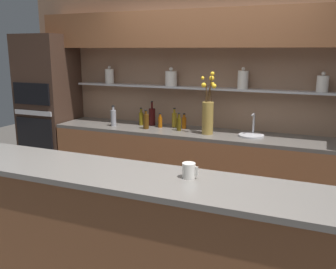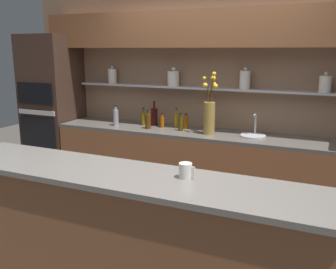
{
  "view_description": "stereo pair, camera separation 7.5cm",
  "coord_description": "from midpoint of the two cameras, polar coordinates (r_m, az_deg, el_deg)",
  "views": [
    {
      "loc": [
        1.27,
        -2.83,
        1.86
      ],
      "look_at": [
        -0.06,
        0.28,
        1.09
      ],
      "focal_mm": 40.0,
      "sensor_mm": 36.0,
      "label": 1
    },
    {
      "loc": [
        1.34,
        -2.8,
        1.86
      ],
      "look_at": [
        -0.06,
        0.28,
        1.09
      ],
      "focal_mm": 40.0,
      "sensor_mm": 36.0,
      "label": 2
    }
  ],
  "objects": [
    {
      "name": "back_counter_unit",
      "position": [
        4.52,
        5.11,
        -5.28
      ],
      "size": [
        3.6,
        0.62,
        0.92
      ],
      "color": "brown",
      "rests_on": "ground_plane"
    },
    {
      "name": "bottle_spirit_1",
      "position": [
        4.54,
        -2.6,
        2.09
      ],
      "size": [
        0.07,
        0.07,
        0.24
      ],
      "color": "#4C2D0C",
      "rests_on": "back_counter_unit"
    },
    {
      "name": "island_counter",
      "position": [
        2.85,
        -6.27,
        -15.49
      ],
      "size": [
        2.91,
        0.61,
        1.02
      ],
      "color": "brown",
      "rests_on": "ground_plane"
    },
    {
      "name": "bottle_wine_0",
      "position": [
        4.74,
        -1.64,
        2.77
      ],
      "size": [
        0.08,
        0.08,
        0.31
      ],
      "color": "#380C0C",
      "rests_on": "back_counter_unit"
    },
    {
      "name": "bottle_sauce_5",
      "position": [
        4.61,
        -0.42,
        2.02
      ],
      "size": [
        0.05,
        0.05,
        0.18
      ],
      "color": "#9E4C0A",
      "rests_on": "back_counter_unit"
    },
    {
      "name": "bottle_spirit_3",
      "position": [
        4.75,
        -7.52,
        2.62
      ],
      "size": [
        0.07,
        0.07,
        0.26
      ],
      "color": "gray",
      "rests_on": "back_counter_unit"
    },
    {
      "name": "bottle_oil_7",
      "position": [
        4.76,
        -3.31,
        2.52
      ],
      "size": [
        0.06,
        0.06,
        0.22
      ],
      "color": "brown",
      "rests_on": "back_counter_unit"
    },
    {
      "name": "back_wall_unit",
      "position": [
        4.55,
        7.76,
        8.81
      ],
      "size": [
        5.2,
        0.44,
        2.6
      ],
      "color": "#937056",
      "rests_on": "ground_plane"
    },
    {
      "name": "coffee_mug",
      "position": [
        2.51,
        3.56,
        -5.52
      ],
      "size": [
        0.11,
        0.09,
        0.1
      ],
      "color": "silver",
      "rests_on": "island_counter"
    },
    {
      "name": "sink_fixture",
      "position": [
        4.24,
        13.35,
        0.01
      ],
      "size": [
        0.28,
        0.28,
        0.25
      ],
      "color": "#B7B7BC",
      "rests_on": "back_counter_unit"
    },
    {
      "name": "ground_plane",
      "position": [
        3.62,
        -0.39,
        -18.1
      ],
      "size": [
        12.0,
        12.0,
        0.0
      ],
      "primitive_type": "plane",
      "color": "#4C4742"
    },
    {
      "name": "flower_vase",
      "position": [
        4.24,
        6.85,
        3.1
      ],
      "size": [
        0.18,
        0.16,
        0.7
      ],
      "color": "olive",
      "rests_on": "back_counter_unit"
    },
    {
      "name": "oven_tower",
      "position": [
        5.46,
        -16.74,
        3.53
      ],
      "size": [
        0.68,
        0.64,
        2.06
      ],
      "color": "#3D281E",
      "rests_on": "ground_plane"
    },
    {
      "name": "bottle_oil_6",
      "position": [
        4.42,
        2.43,
        1.68
      ],
      "size": [
        0.05,
        0.05,
        0.21
      ],
      "color": "#47380A",
      "rests_on": "back_counter_unit"
    },
    {
      "name": "bottle_sauce_4",
      "position": [
        4.54,
        3.24,
        1.87
      ],
      "size": [
        0.05,
        0.05,
        0.19
      ],
      "color": "#9E4C0A",
      "rests_on": "back_counter_unit"
    },
    {
      "name": "bottle_oil_2",
      "position": [
        4.62,
        1.76,
        2.3
      ],
      "size": [
        0.06,
        0.06,
        0.24
      ],
      "color": "olive",
      "rests_on": "back_counter_unit"
    }
  ]
}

